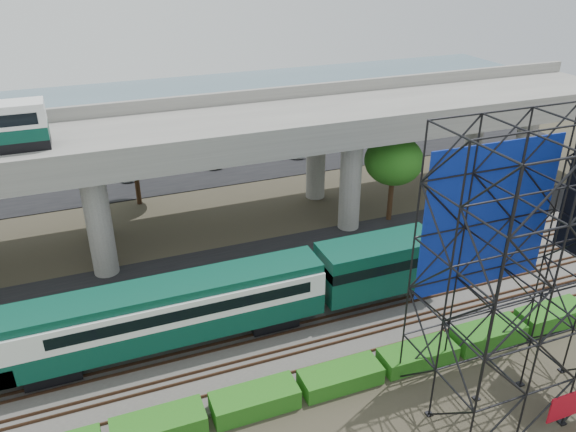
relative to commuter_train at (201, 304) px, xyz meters
name	(u,v)px	position (x,y,z in m)	size (l,w,h in m)	color
ground	(295,342)	(5.18, -2.00, -2.88)	(140.00, 140.00, 0.00)	#474233
ballast_bed	(283,322)	(5.18, 0.00, -2.78)	(90.00, 12.00, 0.20)	slate
service_road	(244,260)	(5.18, 8.50, -2.84)	(90.00, 5.00, 0.08)	black
parking_lot	(181,160)	(5.18, 32.00, -2.84)	(90.00, 18.00, 0.08)	black
harbor_water	(150,110)	(5.18, 54.00, -2.87)	(140.00, 40.00, 0.03)	#435E6E
rail_tracks	(283,320)	(5.18, 0.00, -2.60)	(90.00, 9.52, 0.16)	#472D1E
commuter_train	(201,304)	(0.00, 0.00, 0.00)	(29.30, 3.06, 4.30)	black
overpass	(203,140)	(3.85, 14.00, 5.33)	(80.00, 12.00, 12.40)	#9E9B93
scaffold_tower	(524,276)	(14.04, -9.98, 4.59)	(9.36, 6.36, 15.00)	black
hedge_strip	(341,376)	(6.19, -6.30, -2.32)	(34.60, 1.80, 1.20)	#1C6216
trees	(163,176)	(0.52, 14.17, 2.69)	(40.94, 16.94, 7.69)	#382314
parked_cars	(190,154)	(6.15, 31.69, -2.20)	(40.50, 9.51, 1.32)	white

